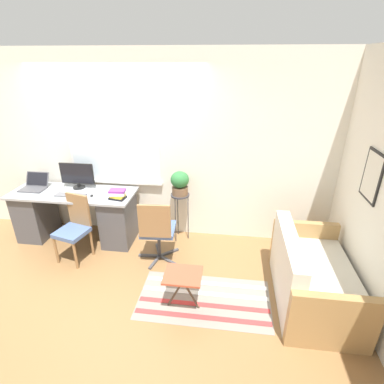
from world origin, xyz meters
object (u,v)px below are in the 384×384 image
folding_stool (183,277)px  laptop (34,186)px  plant_stand (180,200)px  book_stack (117,194)px  office_chair_swivel (157,230)px  keyboard (71,195)px  monitor (77,175)px  potted_plant (180,183)px  mouse (92,196)px  desk_chair_wooden (74,227)px  couch_loveseat (311,278)px

folding_stool → laptop: bearing=153.0°
plant_stand → folding_stool: (0.26, -1.38, -0.24)m
laptop → book_stack: laptop is taller
book_stack → office_chair_swivel: office_chair_swivel is taller
keyboard → monitor: bearing=93.5°
potted_plant → mouse: bearing=-166.1°
folding_stool → mouse: bearing=143.7°
book_stack → office_chair_swivel: size_ratio=0.26×
desk_chair_wooden → couch_loveseat: (3.01, -0.41, -0.19)m
plant_stand → potted_plant: size_ratio=2.13×
keyboard → mouse: bearing=2.3°
monitor → folding_stool: (1.79, -1.35, -0.57)m
monitor → couch_loveseat: size_ratio=0.36×
book_stack → potted_plant: potted_plant is taller
monitor → book_stack: monitor is taller
plant_stand → folding_stool: plant_stand is taller
desk_chair_wooden → folding_stool: 1.77m
plant_stand → folding_stool: 1.42m
keyboard → desk_chair_wooden: desk_chair_wooden is taller
potted_plant → laptop: bearing=-176.3°
monitor → keyboard: size_ratio=1.16×
potted_plant → office_chair_swivel: bearing=-109.3°
monitor → potted_plant: 1.53m
laptop → plant_stand: size_ratio=0.48×
book_stack → couch_loveseat: 2.66m
book_stack → folding_stool: (1.08, -1.06, -0.43)m
keyboard → potted_plant: bearing=11.6°
couch_loveseat → potted_plant: bearing=57.7°
desk_chair_wooden → keyboard: bearing=131.6°
mouse → book_stack: 0.39m
keyboard → couch_loveseat: bearing=-13.2°
couch_loveseat → folding_stool: couch_loveseat is taller
office_chair_swivel → folding_stool: (0.47, -0.78, -0.08)m
book_stack → plant_stand: bearing=20.9°
potted_plant → folding_stool: bearing=-79.3°
laptop → monitor: 0.67m
mouse → potted_plant: 1.25m
monitor → desk_chair_wooden: bearing=-73.0°
mouse → book_stack: bearing=-2.2°
laptop → potted_plant: size_ratio=1.02×
plant_stand → desk_chair_wooden: bearing=-154.4°
couch_loveseat → plant_stand: 2.01m
laptop → keyboard: (0.66, -0.17, -0.04)m
book_stack → folding_stool: size_ratio=0.52×
monitor → book_stack: size_ratio=2.15×
laptop → monitor: size_ratio=0.70×
book_stack → couch_loveseat: size_ratio=0.17×
book_stack → desk_chair_wooden: (-0.52, -0.33, -0.36)m
desk_chair_wooden → potted_plant: (1.34, 0.64, 0.45)m
mouse → plant_stand: bearing=13.9°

